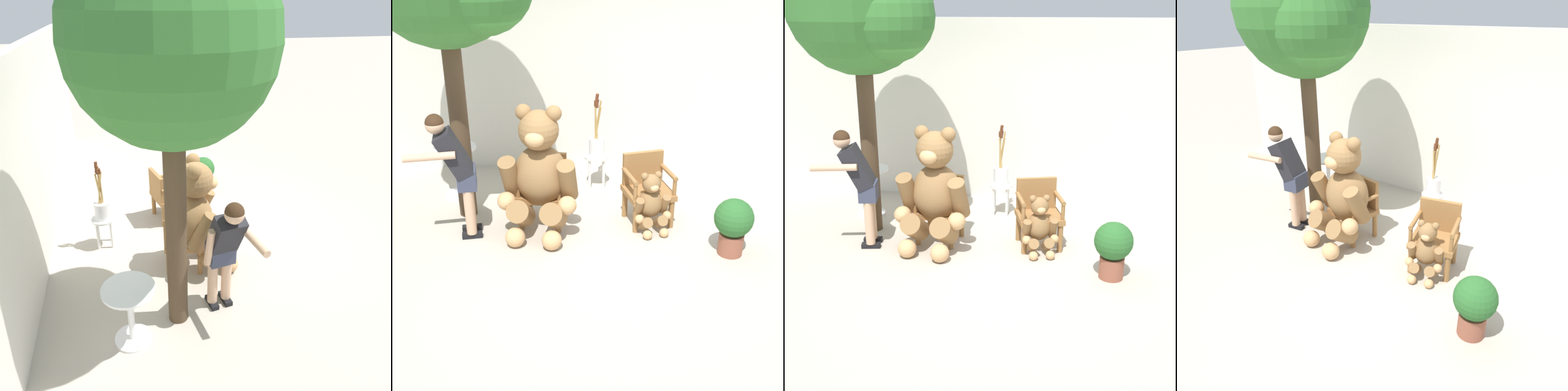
# 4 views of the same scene
# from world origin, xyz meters

# --- Properties ---
(ground_plane) EXTENTS (60.00, 60.00, 0.00)m
(ground_plane) POSITION_xyz_m (0.00, 0.00, 0.00)
(ground_plane) COLOR #B2A899
(back_wall) EXTENTS (10.00, 0.16, 2.80)m
(back_wall) POSITION_xyz_m (0.00, 2.40, 1.40)
(back_wall) COLOR silver
(back_wall) RESTS_ON ground
(wooden_chair_left) EXTENTS (0.64, 0.61, 0.86)m
(wooden_chair_left) POSITION_xyz_m (-0.64, 0.54, 0.46)
(wooden_chair_left) COLOR olive
(wooden_chair_left) RESTS_ON ground
(wooden_chair_right) EXTENTS (0.67, 0.64, 0.86)m
(wooden_chair_right) POSITION_xyz_m (0.64, 0.54, 0.46)
(wooden_chair_right) COLOR olive
(wooden_chair_right) RESTS_ON ground
(teddy_bear_large) EXTENTS (0.97, 0.96, 1.58)m
(teddy_bear_large) POSITION_xyz_m (-0.67, 0.27, 0.77)
(teddy_bear_large) COLOR olive
(teddy_bear_large) RESTS_ON ground
(teddy_bear_small) EXTENTS (0.48, 0.48, 0.77)m
(teddy_bear_small) POSITION_xyz_m (0.66, 0.26, 0.38)
(teddy_bear_small) COLOR olive
(teddy_bear_small) RESTS_ON ground
(person_visitor) EXTENTS (0.75, 0.57, 1.54)m
(person_visitor) POSITION_xyz_m (-1.61, 0.19, 0.91)
(person_visitor) COLOR black
(person_visitor) RESTS_ON ground
(white_stool) EXTENTS (0.34, 0.34, 0.46)m
(white_stool) POSITION_xyz_m (0.04, 1.56, 0.36)
(white_stool) COLOR white
(white_stool) RESTS_ON ground
(brush_bucket) EXTENTS (0.22, 0.22, 0.89)m
(brush_bucket) POSITION_xyz_m (0.04, 1.56, 0.65)
(brush_bucket) COLOR white
(brush_bucket) RESTS_ON white_stool
(round_side_table) EXTENTS (0.56, 0.56, 0.72)m
(round_side_table) POSITION_xyz_m (-1.86, 1.27, 0.45)
(round_side_table) COLOR white
(round_side_table) RESTS_ON ground
(potted_plant) EXTENTS (0.44, 0.44, 0.68)m
(potted_plant) POSITION_xyz_m (1.52, -0.29, 0.40)
(potted_plant) COLOR brown
(potted_plant) RESTS_ON ground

